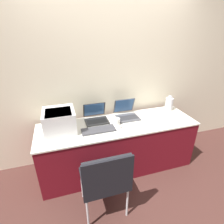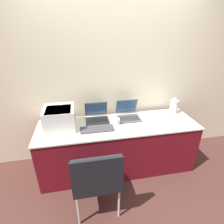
{
  "view_description": "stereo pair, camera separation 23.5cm",
  "coord_description": "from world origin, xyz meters",
  "px_view_note": "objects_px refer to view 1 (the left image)",
  "views": [
    {
      "loc": [
        -0.71,
        -1.67,
        1.94
      ],
      "look_at": [
        -0.08,
        0.36,
        0.92
      ],
      "focal_mm": 28.0,
      "sensor_mm": 36.0,
      "label": 1
    },
    {
      "loc": [
        -0.48,
        -1.73,
        1.94
      ],
      "look_at": [
        -0.08,
        0.36,
        0.92
      ],
      "focal_mm": 28.0,
      "sensor_mm": 36.0,
      "label": 2
    }
  ],
  "objects_px": {
    "laptop_left": "(96,117)",
    "external_keyboard": "(98,130)",
    "laptop_right": "(126,113)",
    "chair": "(106,178)",
    "printer": "(59,120)",
    "mouse": "(119,127)",
    "coffee_cup": "(117,121)",
    "metal_pitcher": "(169,104)"
  },
  "relations": [
    {
      "from": "coffee_cup",
      "to": "chair",
      "type": "relative_size",
      "value": 0.11
    },
    {
      "from": "laptop_right",
      "to": "chair",
      "type": "distance_m",
      "value": 1.1
    },
    {
      "from": "laptop_left",
      "to": "coffee_cup",
      "type": "bearing_deg",
      "value": -40.37
    },
    {
      "from": "external_keyboard",
      "to": "coffee_cup",
      "type": "xyz_separation_m",
      "value": [
        0.28,
        0.08,
        0.04
      ]
    },
    {
      "from": "laptop_left",
      "to": "laptop_right",
      "type": "distance_m",
      "value": 0.46
    },
    {
      "from": "laptop_left",
      "to": "metal_pitcher",
      "type": "xyz_separation_m",
      "value": [
        1.2,
        -0.01,
        0.06
      ]
    },
    {
      "from": "mouse",
      "to": "printer",
      "type": "bearing_deg",
      "value": 168.49
    },
    {
      "from": "chair",
      "to": "mouse",
      "type": "bearing_deg",
      "value": 59.57
    },
    {
      "from": "printer",
      "to": "coffee_cup",
      "type": "relative_size",
      "value": 4.02
    },
    {
      "from": "printer",
      "to": "laptop_right",
      "type": "distance_m",
      "value": 0.97
    },
    {
      "from": "mouse",
      "to": "chair",
      "type": "relative_size",
      "value": 0.08
    },
    {
      "from": "laptop_left",
      "to": "printer",
      "type": "bearing_deg",
      "value": -163.95
    },
    {
      "from": "coffee_cup",
      "to": "external_keyboard",
      "type": "bearing_deg",
      "value": -164.81
    },
    {
      "from": "laptop_left",
      "to": "laptop_right",
      "type": "height_order",
      "value": "laptop_right"
    },
    {
      "from": "laptop_right",
      "to": "mouse",
      "type": "relative_size",
      "value": 4.99
    },
    {
      "from": "printer",
      "to": "mouse",
      "type": "bearing_deg",
      "value": -11.51
    },
    {
      "from": "printer",
      "to": "mouse",
      "type": "relative_size",
      "value": 5.66
    },
    {
      "from": "metal_pitcher",
      "to": "laptop_left",
      "type": "bearing_deg",
      "value": 179.66
    },
    {
      "from": "laptop_right",
      "to": "printer",
      "type": "bearing_deg",
      "value": -172.69
    },
    {
      "from": "metal_pitcher",
      "to": "chair",
      "type": "height_order",
      "value": "metal_pitcher"
    },
    {
      "from": "laptop_left",
      "to": "mouse",
      "type": "relative_size",
      "value": 4.7
    },
    {
      "from": "laptop_left",
      "to": "chair",
      "type": "height_order",
      "value": "laptop_left"
    },
    {
      "from": "laptop_left",
      "to": "external_keyboard",
      "type": "xyz_separation_m",
      "value": [
        -0.03,
        -0.29,
        -0.04
      ]
    },
    {
      "from": "laptop_left",
      "to": "metal_pitcher",
      "type": "relative_size",
      "value": 1.27
    },
    {
      "from": "laptop_right",
      "to": "coffee_cup",
      "type": "height_order",
      "value": "laptop_right"
    },
    {
      "from": "external_keyboard",
      "to": "metal_pitcher",
      "type": "bearing_deg",
      "value": 12.97
    },
    {
      "from": "laptop_right",
      "to": "external_keyboard",
      "type": "xyz_separation_m",
      "value": [
        -0.49,
        -0.27,
        -0.05
      ]
    },
    {
      "from": "mouse",
      "to": "laptop_left",
      "type": "bearing_deg",
      "value": 130.51
    },
    {
      "from": "chair",
      "to": "laptop_left",
      "type": "bearing_deg",
      "value": 82.99
    },
    {
      "from": "metal_pitcher",
      "to": "chair",
      "type": "xyz_separation_m",
      "value": [
        -1.31,
        -0.91,
        -0.3
      ]
    },
    {
      "from": "laptop_right",
      "to": "metal_pitcher",
      "type": "height_order",
      "value": "metal_pitcher"
    },
    {
      "from": "coffee_cup",
      "to": "mouse",
      "type": "relative_size",
      "value": 1.41
    },
    {
      "from": "coffee_cup",
      "to": "printer",
      "type": "bearing_deg",
      "value": 174.69
    },
    {
      "from": "mouse",
      "to": "coffee_cup",
      "type": "bearing_deg",
      "value": 91.89
    },
    {
      "from": "printer",
      "to": "chair",
      "type": "height_order",
      "value": "printer"
    },
    {
      "from": "laptop_right",
      "to": "external_keyboard",
      "type": "bearing_deg",
      "value": -151.37
    },
    {
      "from": "laptop_right",
      "to": "coffee_cup",
      "type": "relative_size",
      "value": 3.54
    },
    {
      "from": "laptop_left",
      "to": "external_keyboard",
      "type": "bearing_deg",
      "value": -96.32
    },
    {
      "from": "laptop_right",
      "to": "external_keyboard",
      "type": "height_order",
      "value": "laptop_right"
    },
    {
      "from": "metal_pitcher",
      "to": "mouse",
      "type": "bearing_deg",
      "value": -162.93
    },
    {
      "from": "coffee_cup",
      "to": "mouse",
      "type": "bearing_deg",
      "value": -88.11
    },
    {
      "from": "printer",
      "to": "external_keyboard",
      "type": "bearing_deg",
      "value": -17.42
    }
  ]
}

